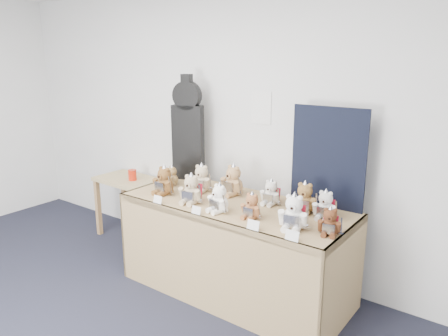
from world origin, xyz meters
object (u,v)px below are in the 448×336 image
Objects in this scene: display_table at (230,225)px; teddy_front_centre at (219,199)px; teddy_front_end at (330,223)px; teddy_back_centre_left at (233,181)px; side_table at (132,190)px; teddy_front_far_right at (294,214)px; teddy_back_far_left at (172,177)px; guitar_case at (188,129)px; teddy_back_right at (304,199)px; teddy_front_right at (252,207)px; teddy_back_left at (201,179)px; red_cup at (132,175)px; teddy_front_far_left at (164,182)px; teddy_back_centre_right at (271,193)px; teddy_back_end at (325,206)px; teddy_front_left at (191,190)px.

teddy_front_centre reaches higher than display_table.
teddy_back_centre_left reaches higher than teddy_front_end.
teddy_front_far_right is (2.28, -0.48, 0.38)m from side_table.
teddy_back_far_left is at bearing -159.83° from teddy_back_centre_left.
teddy_back_right is (1.37, -0.17, -0.40)m from guitar_case.
teddy_front_right is 0.81× the size of teddy_back_left.
display_table is 1.61m from red_cup.
teddy_front_far_left is at bearing -134.98° from teddy_back_centre_left.
teddy_back_left is at bearing 158.37° from teddy_front_right.
teddy_front_right is at bearing -85.17° from teddy_back_centre_right.
teddy_back_centre_right is at bearing -23.68° from guitar_case.
teddy_back_far_left is (-0.13, 0.24, -0.03)m from teddy_front_far_left.
teddy_back_right is (-0.09, 0.35, -0.01)m from teddy_front_far_right.
display_table is 6.45× the size of teddy_back_centre_left.
teddy_front_far_right is 1.17× the size of teddy_back_end.
teddy_back_centre_left is at bearing 169.27° from teddy_back_end.
red_cup is 1.03m from teddy_front_far_left.
guitar_case is at bearing 133.83° from teddy_back_left.
teddy_back_far_left is at bearing 121.22° from teddy_front_far_left.
side_table is at bearing 169.03° from teddy_back_end.
teddy_front_far_right reaches higher than side_table.
teddy_front_right is 0.80m from teddy_back_left.
teddy_front_left reaches higher than display_table.
teddy_back_right reaches higher than teddy_back_far_left.
teddy_front_far_left is (0.96, -0.45, 0.37)m from side_table.
teddy_back_right is at bearing 8.06° from teddy_back_centre_left.
teddy_front_centre is at bearing -16.28° from side_table.
teddy_front_centre is 0.84× the size of teddy_back_centre_left.
side_table is at bearing 174.51° from teddy_back_centre_right.
teddy_back_left is 0.35m from teddy_back_far_left.
guitar_case is at bearing 147.14° from teddy_front_far_right.
teddy_back_far_left is (-1.45, 0.27, -0.03)m from teddy_front_far_right.
teddy_front_left is at bearing -20.61° from red_cup.
side_table is 3.25× the size of teddy_front_centre.
teddy_front_far_left reaches higher than display_table.
display_table reaches higher than red_cup.
teddy_back_centre_right is 1.06m from teddy_back_far_left.
side_table is 3.02× the size of teddy_back_right.
teddy_back_left reaches higher than side_table.
teddy_front_centre is 0.88× the size of teddy_front_far_right.
display_table is 0.56m from teddy_back_left.
teddy_front_right is at bearing -30.18° from teddy_back_centre_left.
teddy_front_left is 1.01× the size of teddy_back_left.
display_table is 0.33m from teddy_front_centre.
teddy_front_end is 0.89× the size of teddy_back_end.
teddy_front_left is 0.32m from teddy_front_centre.
display_table is at bearing -138.82° from teddy_back_centre_right.
teddy_front_end is at bearing -3.91° from display_table.
teddy_back_left is at bearing -7.43° from side_table.
red_cup is 1.44m from teddy_back_centre_left.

